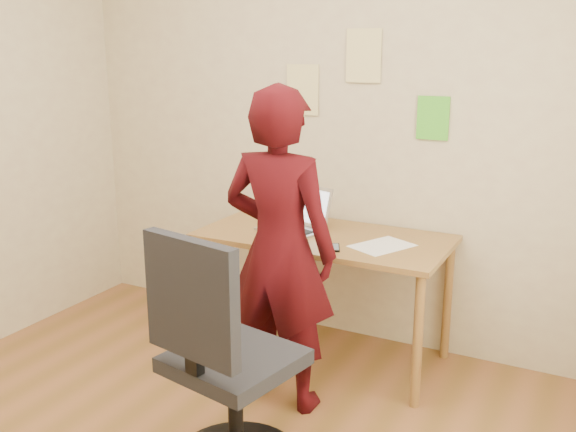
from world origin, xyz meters
The scene contains 10 objects.
room centered at (0.00, 0.00, 1.35)m, with size 3.58×3.58×2.78m.
desk centered at (0.12, 1.38, 0.65)m, with size 1.40×0.70×0.74m.
laptop centered at (-0.07, 1.39, 0.79)m, with size 0.42×0.39×0.25m.
paper_sheet centered at (0.48, 1.33, 0.74)m, with size 0.22×0.32×0.00m, color white.
phone centered at (0.27, 1.17, 0.75)m, with size 0.12×0.15×0.01m.
wall_note_left centered at (-0.20, 1.74, 1.52)m, with size 0.21×0.00×0.30m, color #E4D388.
wall_note_mid centered at (0.19, 1.74, 1.72)m, with size 0.21×0.00×0.30m, color #E4D388.
wall_note_right centered at (0.61, 1.74, 1.39)m, with size 0.18×0.00×0.24m, color #4FC32C.
office_chair centered at (0.21, 0.19, 0.46)m, with size 0.56×0.58×1.09m.
person centered at (0.13, 0.83, 0.81)m, with size 0.59×0.39×1.61m, color #36070A.
Camera 1 is at (1.54, -1.79, 1.77)m, focal length 40.00 mm.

